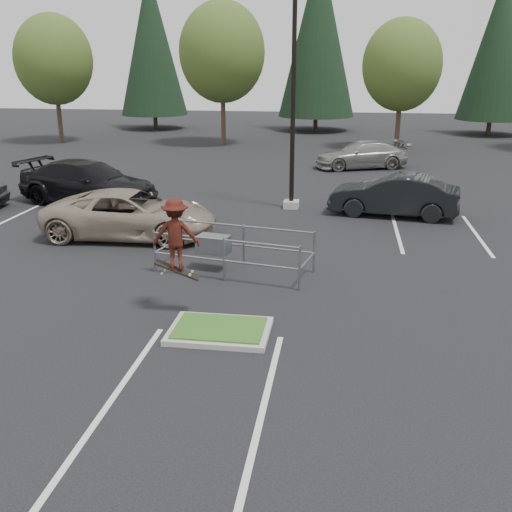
# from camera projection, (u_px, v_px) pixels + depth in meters

# --- Properties ---
(ground) EXTENTS (120.00, 120.00, 0.00)m
(ground) POSITION_uv_depth(u_px,v_px,m) (220.00, 333.00, 13.19)
(ground) COLOR black
(ground) RESTS_ON ground
(grass_median) EXTENTS (2.20, 1.60, 0.16)m
(grass_median) POSITION_uv_depth(u_px,v_px,m) (220.00, 330.00, 13.17)
(grass_median) COLOR gray
(grass_median) RESTS_ON ground
(stall_lines) EXTENTS (22.62, 17.60, 0.01)m
(stall_lines) POSITION_uv_depth(u_px,v_px,m) (216.00, 249.00, 19.04)
(stall_lines) COLOR silver
(stall_lines) RESTS_ON ground
(light_pole) EXTENTS (0.70, 0.60, 10.12)m
(light_pole) POSITION_uv_depth(u_px,v_px,m) (293.00, 92.00, 22.99)
(light_pole) COLOR gray
(light_pole) RESTS_ON ground
(decid_a) EXTENTS (5.44, 5.44, 8.91)m
(decid_a) POSITION_uv_depth(u_px,v_px,m) (54.00, 62.00, 42.18)
(decid_a) COLOR #38281C
(decid_a) RESTS_ON ground
(decid_b) EXTENTS (5.89, 5.89, 9.64)m
(decid_b) POSITION_uv_depth(u_px,v_px,m) (222.00, 55.00, 40.85)
(decid_b) COLOR #38281C
(decid_b) RESTS_ON ground
(decid_c) EXTENTS (5.12, 5.12, 8.38)m
(decid_c) POSITION_uv_depth(u_px,v_px,m) (402.00, 68.00, 38.78)
(decid_c) COLOR #38281C
(decid_c) RESTS_ON ground
(conif_a) EXTENTS (5.72, 5.72, 13.00)m
(conif_a) POSITION_uv_depth(u_px,v_px,m) (151.00, 43.00, 50.52)
(conif_a) COLOR #38281C
(conif_a) RESTS_ON ground
(conif_b) EXTENTS (6.38, 6.38, 14.50)m
(conif_b) POSITION_uv_depth(u_px,v_px,m) (318.00, 33.00, 48.82)
(conif_b) COLOR #38281C
(conif_b) RESTS_ON ground
(conif_c) EXTENTS (5.50, 5.50, 12.50)m
(conif_c) POSITION_uv_depth(u_px,v_px,m) (499.00, 45.00, 46.26)
(conif_c) COLOR #38281C
(conif_c) RESTS_ON ground
(cart_corral) EXTENTS (4.51, 2.36, 1.22)m
(cart_corral) POSITION_uv_depth(u_px,v_px,m) (218.00, 245.00, 16.93)
(cart_corral) COLOR gray
(cart_corral) RESTS_ON ground
(skateboarder) EXTENTS (1.15, 0.76, 1.93)m
(skateboarder) POSITION_uv_depth(u_px,v_px,m) (176.00, 234.00, 13.70)
(skateboarder) COLOR black
(skateboarder) RESTS_ON ground
(car_l_tan) EXTENTS (5.80, 2.79, 1.59)m
(car_l_tan) POSITION_uv_depth(u_px,v_px,m) (130.00, 214.00, 20.15)
(car_l_tan) COLOR gray
(car_l_tan) RESTS_ON ground
(car_l_black) EXTENTS (6.59, 4.06, 1.78)m
(car_l_black) POSITION_uv_depth(u_px,v_px,m) (86.00, 183.00, 24.83)
(car_l_black) COLOR black
(car_l_black) RESTS_ON ground
(car_r_charc) EXTENTS (5.07, 2.44, 1.60)m
(car_r_charc) POSITION_uv_depth(u_px,v_px,m) (394.00, 195.00, 22.96)
(car_r_charc) COLOR black
(car_r_charc) RESTS_ON ground
(car_far_silver) EXTENTS (5.51, 3.65, 1.48)m
(car_far_silver) POSITION_uv_depth(u_px,v_px,m) (363.00, 155.00, 33.15)
(car_far_silver) COLOR gray
(car_far_silver) RESTS_ON ground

